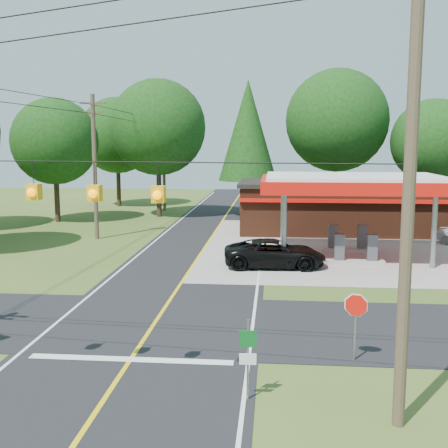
{
  "coord_description": "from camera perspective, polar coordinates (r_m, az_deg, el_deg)",
  "views": [
    {
      "loc": [
        4.44,
        -20.08,
        6.81
      ],
      "look_at": [
        2.0,
        7.0,
        2.8
      ],
      "focal_mm": 45.0,
      "sensor_mm": 36.0,
      "label": 1
    }
  ],
  "objects": [
    {
      "name": "ground",
      "position": [
        21.66,
        -7.05,
        -10.0
      ],
      "size": [
        120.0,
        120.0,
        0.0
      ],
      "primitive_type": "plane",
      "color": "#35511C",
      "rests_on": "ground"
    },
    {
      "name": "main_highway",
      "position": [
        21.66,
        -7.05,
        -9.97
      ],
      "size": [
        8.0,
        120.0,
        0.02
      ],
      "primitive_type": "cube",
      "color": "black",
      "rests_on": "ground"
    },
    {
      "name": "cross_road",
      "position": [
        21.66,
        -7.05,
        -9.96
      ],
      "size": [
        70.0,
        7.0,
        0.02
      ],
      "primitive_type": "cube",
      "color": "black",
      "rests_on": "ground"
    },
    {
      "name": "lane_center_yellow",
      "position": [
        21.65,
        -7.05,
        -9.93
      ],
      "size": [
        0.15,
        110.0,
        0.0
      ],
      "primitive_type": "cube",
      "color": "yellow",
      "rests_on": "main_highway"
    },
    {
      "name": "gas_canopy",
      "position": [
        33.49,
        12.99,
        3.82
      ],
      "size": [
        10.6,
        7.4,
        4.88
      ],
      "color": "gray",
      "rests_on": "ground"
    },
    {
      "name": "convenience_store",
      "position": [
        43.69,
        12.43,
        1.76
      ],
      "size": [
        16.4,
        7.55,
        3.8
      ],
      "color": "#512717",
      "rests_on": "ground"
    },
    {
      "name": "utility_pole_near_right",
      "position": [
        13.46,
        18.34,
        4.34
      ],
      "size": [
        1.8,
        0.3,
        11.5
      ],
      "color": "#473828",
      "rests_on": "ground"
    },
    {
      "name": "utility_pole_far_left",
      "position": [
        40.09,
        -13.0,
        5.88
      ],
      "size": [
        1.8,
        0.3,
        10.0
      ],
      "color": "#473828",
      "rests_on": "ground"
    },
    {
      "name": "utility_pole_north",
      "position": [
        56.19,
        -6.12,
        6.24
      ],
      "size": [
        0.3,
        0.3,
        9.5
      ],
      "color": "#473828",
      "rests_on": "ground"
    },
    {
      "name": "overhead_beacons",
      "position": [
        15.1,
        -16.04,
        5.79
      ],
      "size": [
        17.04,
        2.04,
        1.03
      ],
      "color": "black",
      "rests_on": "ground"
    },
    {
      "name": "treeline_backdrop",
      "position": [
        44.24,
        0.46,
        9.27
      ],
      "size": [
        70.27,
        51.59,
        13.3
      ],
      "color": "#332316",
      "rests_on": "ground"
    },
    {
      "name": "suv_car",
      "position": [
        30.68,
        5.17,
        -3.01
      ],
      "size": [
        5.72,
        5.72,
        1.52
      ],
      "primitive_type": "imported",
      "rotation": [
        0.0,
        0.0,
        1.62
      ],
      "color": "black",
      "rests_on": "ground"
    },
    {
      "name": "octagonal_stop_sign",
      "position": [
        18.02,
        13.24,
        -8.61
      ],
      "size": [
        0.73,
        0.3,
        2.18
      ],
      "color": "gray",
      "rests_on": "ground"
    },
    {
      "name": "route_sign_post",
      "position": [
        15.1,
        2.44,
        -12.93
      ],
      "size": [
        0.45,
        0.09,
        2.22
      ],
      "color": "gray",
      "rests_on": "ground"
    }
  ]
}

